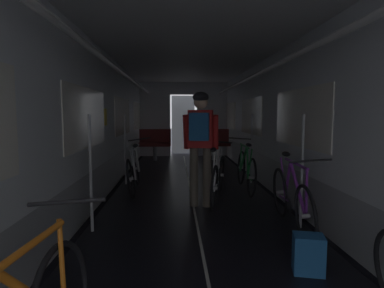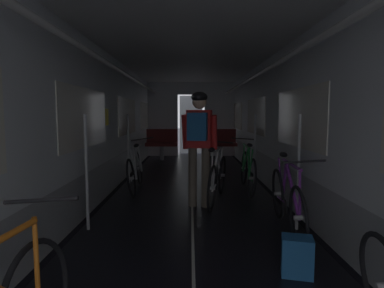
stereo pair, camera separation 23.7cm
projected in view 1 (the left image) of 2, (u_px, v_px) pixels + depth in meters
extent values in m
cube|color=black|center=(102.00, 204.00, 4.97)|extent=(0.08, 11.50, 0.01)
cube|color=black|center=(281.00, 202.00, 5.11)|extent=(0.08, 11.50, 0.01)
cube|color=beige|center=(193.00, 203.00, 5.04)|extent=(0.03, 11.27, 0.00)
cube|color=#9EA0A5|center=(95.00, 186.00, 4.94)|extent=(0.12, 11.50, 0.60)
cube|color=silver|center=(93.00, 106.00, 4.82)|extent=(0.12, 11.50, 1.85)
cube|color=white|center=(87.00, 118.00, 4.27)|extent=(0.02, 1.90, 0.80)
cube|color=white|center=(123.00, 116.00, 7.13)|extent=(0.02, 1.90, 0.80)
cube|color=white|center=(138.00, 116.00, 9.99)|extent=(0.02, 1.90, 0.80)
cube|color=yellow|center=(105.00, 117.00, 5.35)|extent=(0.01, 0.20, 0.28)
cylinder|color=white|center=(115.00, 67.00, 4.79)|extent=(0.07, 11.04, 0.07)
cylinder|color=#B7BABF|center=(91.00, 174.00, 3.77)|extent=(0.04, 0.04, 1.40)
cylinder|color=#B7BABF|center=(125.00, 149.00, 6.35)|extent=(0.04, 0.04, 1.40)
cube|color=#9EA0A5|center=(287.00, 183.00, 5.09)|extent=(0.12, 11.50, 0.60)
cube|color=silver|center=(290.00, 106.00, 4.98)|extent=(0.12, 11.50, 1.85)
cube|color=white|center=(299.00, 118.00, 4.42)|extent=(0.02, 1.90, 0.80)
cube|color=white|center=(251.00, 116.00, 7.28)|extent=(0.02, 1.90, 0.80)
cube|color=white|center=(230.00, 116.00, 10.13)|extent=(0.02, 1.90, 0.80)
cube|color=yellow|center=(281.00, 117.00, 5.17)|extent=(0.01, 0.20, 0.28)
cylinder|color=white|center=(269.00, 68.00, 4.90)|extent=(0.07, 11.04, 0.07)
cylinder|color=#B7BABF|center=(302.00, 172.00, 3.90)|extent=(0.04, 0.04, 1.40)
cylinder|color=#B7BABF|center=(252.00, 149.00, 6.48)|extent=(0.04, 0.04, 1.40)
cube|color=silver|center=(155.00, 119.00, 10.66)|extent=(1.00, 0.12, 2.45)
cube|color=silver|center=(212.00, 119.00, 10.75)|extent=(1.00, 0.12, 2.45)
cube|color=silver|center=(184.00, 88.00, 10.61)|extent=(0.90, 0.12, 0.40)
cube|color=#4C4F54|center=(183.00, 125.00, 11.42)|extent=(0.81, 0.04, 2.05)
cube|color=white|center=(193.00, 40.00, 4.81)|extent=(3.14, 11.62, 0.12)
cylinder|color=gray|center=(155.00, 153.00, 9.70)|extent=(0.12, 0.12, 0.44)
cube|color=maroon|center=(155.00, 144.00, 9.67)|extent=(0.96, 0.44, 0.10)
cube|color=maroon|center=(155.00, 136.00, 9.84)|extent=(0.96, 0.08, 0.40)
torus|color=gray|center=(141.00, 129.00, 9.83)|extent=(0.14, 0.14, 0.02)
cylinder|color=gray|center=(214.00, 153.00, 9.79)|extent=(0.12, 0.12, 0.44)
cube|color=maroon|center=(214.00, 144.00, 9.76)|extent=(0.96, 0.44, 0.10)
cube|color=maroon|center=(213.00, 135.00, 9.93)|extent=(0.96, 0.08, 0.40)
torus|color=gray|center=(199.00, 129.00, 9.92)|extent=(0.14, 0.14, 0.02)
torus|color=black|center=(252.00, 178.00, 5.37)|extent=(0.10, 0.67, 0.67)
cylinder|color=#B2B2B7|center=(252.00, 178.00, 5.37)|extent=(0.09, 0.05, 0.06)
torus|color=black|center=(241.00, 168.00, 6.39)|extent=(0.10, 0.67, 0.67)
cylinder|color=#B2B2B7|center=(241.00, 168.00, 6.39)|extent=(0.09, 0.05, 0.06)
cylinder|color=#1E8438|center=(243.00, 159.00, 6.05)|extent=(0.06, 0.54, 0.56)
cylinder|color=#1E8438|center=(248.00, 162.00, 5.64)|extent=(0.08, 0.34, 0.55)
cylinder|color=#1E8438|center=(244.00, 146.00, 5.87)|extent=(0.06, 0.82, 0.04)
cylinder|color=#1E8438|center=(250.00, 163.00, 5.42)|extent=(0.05, 0.16, 0.49)
cylinder|color=#1E8438|center=(249.00, 176.00, 5.60)|extent=(0.04, 0.45, 0.07)
cylinder|color=#1E8438|center=(241.00, 156.00, 6.33)|extent=(0.06, 0.09, 0.49)
cylinder|color=black|center=(247.00, 175.00, 5.82)|extent=(0.03, 0.17, 0.17)
ellipsoid|color=black|center=(249.00, 145.00, 5.44)|extent=(0.10, 0.24, 0.07)
cylinder|color=black|center=(240.00, 139.00, 6.32)|extent=(0.44, 0.04, 0.05)
cylinder|color=orange|center=(15.00, 256.00, 1.31)|extent=(0.12, 0.82, 0.04)
cylinder|color=orange|center=(62.00, 263.00, 1.77)|extent=(0.07, 0.09, 0.49)
cylinder|color=black|center=(66.00, 202.00, 1.76)|extent=(0.44, 0.07, 0.06)
torus|color=black|center=(280.00, 192.00, 4.36)|extent=(0.12, 0.67, 0.67)
cylinder|color=#B2B2B7|center=(280.00, 192.00, 4.36)|extent=(0.10, 0.06, 0.06)
torus|color=black|center=(305.00, 216.00, 3.35)|extent=(0.12, 0.67, 0.67)
cylinder|color=#B2B2B7|center=(305.00, 216.00, 3.35)|extent=(0.10, 0.06, 0.06)
cylinder|color=purple|center=(298.00, 189.00, 3.64)|extent=(0.04, 0.54, 0.56)
cylinder|color=purple|center=(288.00, 181.00, 4.05)|extent=(0.09, 0.34, 0.55)
cylinder|color=purple|center=(296.00, 164.00, 3.77)|extent=(0.09, 0.82, 0.04)
cylinder|color=purple|center=(283.00, 176.00, 4.27)|extent=(0.05, 0.17, 0.49)
cylinder|color=purple|center=(284.00, 198.00, 4.14)|extent=(0.06, 0.45, 0.07)
cylinder|color=purple|center=(307.00, 193.00, 3.35)|extent=(0.06, 0.09, 0.49)
cylinder|color=black|center=(289.00, 205.00, 3.92)|extent=(0.03, 0.17, 0.17)
ellipsoid|color=black|center=(286.00, 154.00, 4.19)|extent=(0.11, 0.25, 0.07)
cylinder|color=black|center=(310.00, 161.00, 3.30)|extent=(0.44, 0.05, 0.05)
torus|color=black|center=(131.00, 179.00, 5.29)|extent=(0.16, 0.67, 0.67)
cylinder|color=#B2B2B7|center=(131.00, 179.00, 5.29)|extent=(0.10, 0.05, 0.06)
torus|color=black|center=(136.00, 168.00, 6.30)|extent=(0.16, 0.67, 0.67)
cylinder|color=#B2B2B7|center=(136.00, 168.00, 6.30)|extent=(0.10, 0.05, 0.06)
cylinder|color=#ADAFB5|center=(136.00, 160.00, 5.97)|extent=(0.10, 0.54, 0.56)
cylinder|color=#ADAFB5|center=(134.00, 163.00, 5.56)|extent=(0.12, 0.34, 0.55)
cylinder|color=#ADAFB5|center=(137.00, 147.00, 5.80)|extent=(0.07, 0.82, 0.04)
cylinder|color=#ADAFB5|center=(133.00, 164.00, 5.34)|extent=(0.09, 0.17, 0.49)
cylinder|color=#ADAFB5|center=(132.00, 178.00, 5.51)|extent=(0.05, 0.45, 0.07)
cylinder|color=#ADAFB5|center=(137.00, 157.00, 6.25)|extent=(0.10, 0.09, 0.49)
cylinder|color=black|center=(133.00, 176.00, 5.74)|extent=(0.04, 0.17, 0.17)
ellipsoid|color=black|center=(135.00, 146.00, 5.37)|extent=(0.11, 0.24, 0.07)
cylinder|color=black|center=(139.00, 139.00, 6.24)|extent=(0.44, 0.04, 0.09)
cylinder|color=brown|center=(194.00, 177.00, 4.86)|extent=(0.13, 0.13, 0.90)
cylinder|color=brown|center=(207.00, 177.00, 4.83)|extent=(0.13, 0.13, 0.90)
cube|color=red|center=(201.00, 129.00, 4.78)|extent=(0.40, 0.29, 0.56)
cylinder|color=red|center=(186.00, 132.00, 4.83)|extent=(0.13, 0.21, 0.53)
cylinder|color=red|center=(215.00, 132.00, 4.77)|extent=(0.13, 0.21, 0.53)
sphere|color=beige|center=(201.00, 102.00, 4.74)|extent=(0.21, 0.21, 0.21)
ellipsoid|color=black|center=(201.00, 97.00, 4.73)|extent=(0.29, 0.32, 0.16)
cube|color=#1E5693|center=(199.00, 127.00, 4.61)|extent=(0.31, 0.21, 0.40)
torus|color=black|center=(214.00, 188.00, 4.63)|extent=(0.23, 0.67, 0.67)
cylinder|color=#B2B2B7|center=(214.00, 188.00, 4.63)|extent=(0.10, 0.07, 0.05)
torus|color=black|center=(221.00, 175.00, 5.62)|extent=(0.23, 0.67, 0.67)
cylinder|color=#B2B2B7|center=(221.00, 175.00, 5.62)|extent=(0.10, 0.07, 0.05)
cylinder|color=silver|center=(219.00, 165.00, 5.30)|extent=(0.14, 0.54, 0.56)
cylinder|color=silver|center=(216.00, 169.00, 4.90)|extent=(0.14, 0.33, 0.55)
cylinder|color=silver|center=(217.00, 150.00, 5.12)|extent=(0.23, 0.80, 0.04)
cylinder|color=silver|center=(214.00, 171.00, 4.67)|extent=(0.04, 0.17, 0.49)
cylinder|color=silver|center=(216.00, 186.00, 4.85)|extent=(0.13, 0.44, 0.07)
cylinder|color=silver|center=(220.00, 161.00, 5.57)|extent=(0.07, 0.09, 0.49)
cylinder|color=black|center=(218.00, 184.00, 5.07)|extent=(0.06, 0.17, 0.17)
ellipsoid|color=black|center=(213.00, 150.00, 4.70)|extent=(0.15, 0.26, 0.06)
cylinder|color=black|center=(220.00, 142.00, 5.56)|extent=(0.43, 0.13, 0.05)
cube|color=#1E5693|center=(308.00, 254.00, 2.82)|extent=(0.30, 0.26, 0.34)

